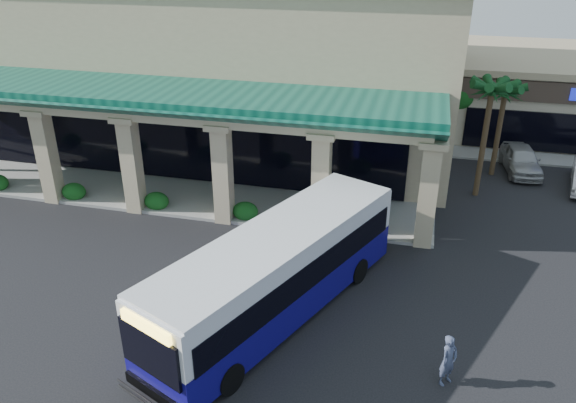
% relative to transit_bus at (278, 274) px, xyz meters
% --- Properties ---
extents(ground, '(110.00, 110.00, 0.00)m').
position_rel_transit_bus_xyz_m(ground, '(-1.20, 1.00, -1.62)').
color(ground, black).
extents(main_building, '(30.80, 14.80, 11.35)m').
position_rel_transit_bus_xyz_m(main_building, '(-9.20, 17.00, 4.05)').
color(main_building, tan).
rests_on(main_building, ground).
extents(arcade, '(30.00, 6.20, 5.70)m').
position_rel_transit_bus_xyz_m(arcade, '(-9.20, 7.80, 1.23)').
color(arcade, '#0C4A3B').
rests_on(arcade, ground).
extents(palm_0, '(2.40, 2.40, 6.60)m').
position_rel_transit_bus_xyz_m(palm_0, '(7.30, 12.00, 1.68)').
color(palm_0, '#103D18').
rests_on(palm_0, ground).
extents(palm_1, '(2.40, 2.40, 5.80)m').
position_rel_transit_bus_xyz_m(palm_1, '(8.30, 15.00, 1.28)').
color(palm_1, '#103D18').
rests_on(palm_1, ground).
extents(broadleaf_tree, '(2.60, 2.60, 4.81)m').
position_rel_transit_bus_xyz_m(broadleaf_tree, '(6.30, 20.00, 0.78)').
color(broadleaf_tree, '#114B14').
rests_on(broadleaf_tree, ground).
extents(transit_bus, '(7.10, 11.74, 3.25)m').
position_rel_transit_bus_xyz_m(transit_bus, '(0.00, 0.00, 0.00)').
color(transit_bus, navy).
rests_on(transit_bus, ground).
extents(pedestrian, '(0.70, 0.73, 1.69)m').
position_rel_transit_bus_xyz_m(pedestrian, '(5.74, -2.06, -0.78)').
color(pedestrian, '#404965').
rests_on(pedestrian, ground).
extents(car_silver, '(2.18, 4.47, 1.47)m').
position_rel_transit_bus_xyz_m(car_silver, '(9.83, 15.78, -0.89)').
color(car_silver, '#ADADAD').
rests_on(car_silver, ground).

